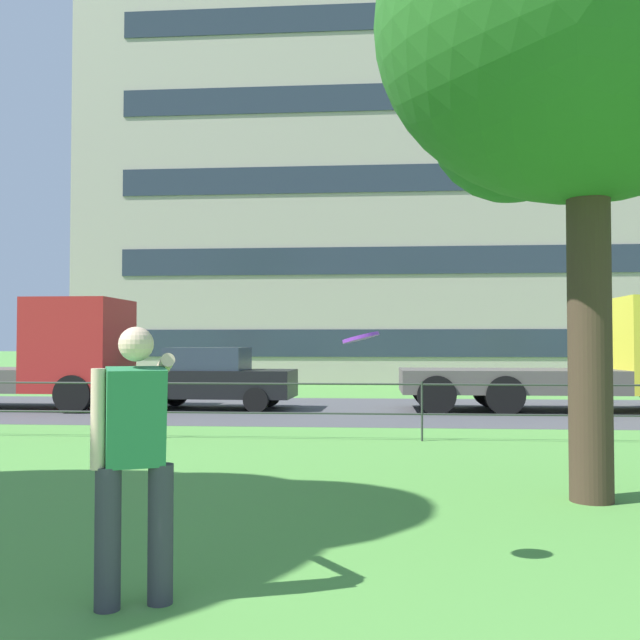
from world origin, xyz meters
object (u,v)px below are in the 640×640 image
Objects in this scene: car_black_far_right at (213,378)px; apartment_building_background at (404,168)px; person_thrower at (135,454)px; tree_large_lawn at (606,28)px; flatbed_truck_far_left at (599,361)px; frisbee at (361,338)px; flatbed_truck_center at (23,360)px.

car_black_far_right is 20.21m from apartment_building_background.
tree_large_lawn is at bearing 40.12° from person_thrower.
flatbed_truck_far_left is at bearing 74.04° from tree_large_lawn.
flatbed_truck_far_left is 19.56m from apartment_building_background.
frisbee is 13.30m from car_black_far_right.
tree_large_lawn is at bearing -56.89° from car_black_far_right.
car_black_far_right is at bearing 3.13° from flatbed_truck_center.
car_black_far_right is 0.55× the size of flatbed_truck_far_left.
tree_large_lawn is 22.66× the size of frisbee.
frisbee is (1.40, 0.73, 0.74)m from person_thrower.
flatbed_truck_center is 22.01m from apartment_building_background.
flatbed_truck_far_left is (6.87, 13.51, 0.28)m from person_thrower.
tree_large_lawn is 0.95× the size of flatbed_truck_center.
car_black_far_right is (-4.00, 12.65, -0.90)m from frisbee.
flatbed_truck_far_left is (5.46, 12.78, -0.46)m from frisbee.
apartment_building_background is at bearing 72.31° from car_black_far_right.
flatbed_truck_center is (-8.79, 12.39, -0.46)m from frisbee.
tree_large_lawn is at bearing 45.51° from frisbee.
person_thrower is 0.06× the size of apartment_building_background.
frisbee is 0.08× the size of car_black_far_right.
frisbee is 0.01× the size of apartment_building_background.
car_black_far_right is at bearing 107.55° from frisbee.
person_thrower is at bearing -60.63° from flatbed_truck_center.
apartment_building_background is (2.84, 30.45, 9.19)m from person_thrower.
car_black_far_right is (4.79, 0.26, -0.44)m from flatbed_truck_center.
apartment_building_background is (10.23, 17.33, 8.92)m from flatbed_truck_center.
frisbee is at bearing -54.65° from flatbed_truck_center.
flatbed_truck_center reaches higher than person_thrower.
person_thrower is 15.06m from flatbed_truck_center.
flatbed_truck_far_left is (2.91, 10.18, -3.78)m from tree_large_lawn.
frisbee is at bearing -113.15° from flatbed_truck_far_left.
flatbed_truck_center is at bearing -176.87° from car_black_far_right.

